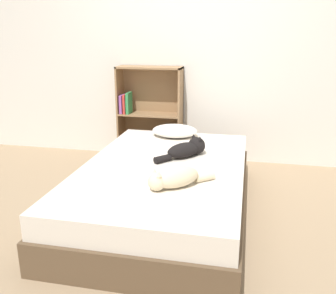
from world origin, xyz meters
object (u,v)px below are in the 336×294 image
object	(u,v)px
bed	(164,189)
pillow	(175,131)
bookshelf	(149,113)
cat_light	(174,178)
cat_dark	(187,149)

from	to	relation	value
bed	pillow	size ratio (longest dim) A/B	4.60
pillow	bookshelf	size ratio (longest dim) A/B	0.43
pillow	cat_light	distance (m)	1.29
bed	cat_dark	xyz separation A→B (m)	(0.15, 0.25, 0.27)
pillow	cat_dark	world-z (taller)	cat_dark
cat_dark	bookshelf	bearing A→B (deg)	71.05
cat_dark	cat_light	bearing A→B (deg)	-137.20
bed	cat_dark	distance (m)	0.40
cat_light	cat_dark	size ratio (longest dim) A/B	1.04
bookshelf	cat_dark	bearing A→B (deg)	-60.05
pillow	cat_light	bearing A→B (deg)	-79.05
cat_dark	pillow	bearing A→B (deg)	61.86
pillow	cat_light	xyz separation A→B (m)	(0.24, -1.26, 0.01)
pillow	bookshelf	xyz separation A→B (m)	(-0.39, 0.47, 0.07)
pillow	cat_dark	xyz separation A→B (m)	(0.22, -0.59, 0.01)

